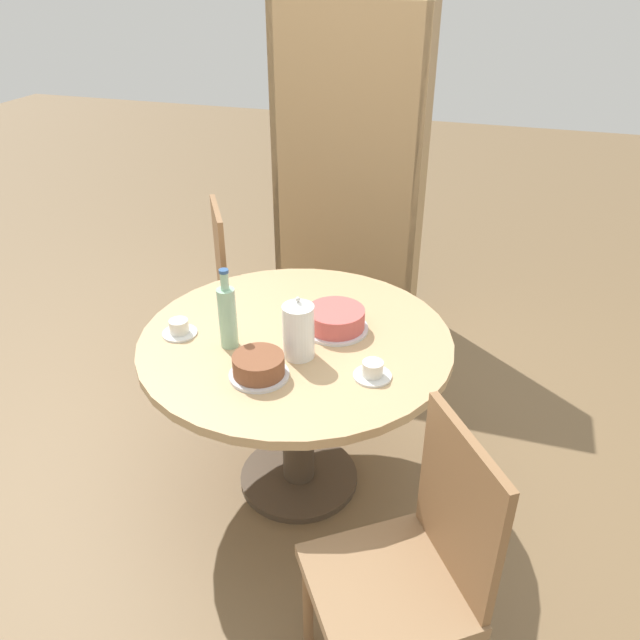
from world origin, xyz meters
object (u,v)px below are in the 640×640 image
object	(u,v)px
cake_main	(336,320)
cup_a	(179,329)
chair_a	(248,287)
coffee_pot	(298,329)
cake_second	(259,367)
chair_b	(410,568)
water_bottle	(227,315)
cup_b	(373,371)
bookshelf	(348,178)

from	to	relation	value
cake_main	cup_a	distance (m)	0.59
chair_a	coffee_pot	bearing A→B (deg)	-177.10
chair_a	cake_second	distance (m)	1.17
chair_b	chair_a	bearing A→B (deg)	-177.90
coffee_pot	cake_second	size ratio (longest dim) A/B	1.15
water_bottle	cake_second	xyz separation A→B (m)	(0.18, -0.15, -0.09)
chair_a	coffee_pot	xyz separation A→B (m)	(0.58, -0.86, 0.35)
water_bottle	cup_a	distance (m)	0.24
cake_second	cup_b	size ratio (longest dim) A/B	1.57
chair_b	cake_main	bearing A→B (deg)	174.18
chair_b	cake_second	distance (m)	0.80
bookshelf	cup_a	world-z (taller)	bookshelf
cake_second	cake_main	bearing A→B (deg)	66.29
cup_a	bookshelf	bearing A→B (deg)	82.35
bookshelf	cup_a	xyz separation A→B (m)	(-0.22, -1.63, -0.11)
coffee_pot	cup_a	distance (m)	0.49
coffee_pot	water_bottle	xyz separation A→B (m)	(-0.27, -0.01, 0.02)
chair_a	cake_second	size ratio (longest dim) A/B	4.52
cake_second	cup_b	xyz separation A→B (m)	(0.37, 0.11, -0.02)
chair_b	coffee_pot	xyz separation A→B (m)	(-0.53, 0.59, 0.35)
chair_b	cup_a	distance (m)	1.20
coffee_pot	cup_b	bearing A→B (deg)	-10.10
bookshelf	water_bottle	xyz separation A→B (m)	(-0.01, -1.65, -0.01)
coffee_pot	chair_a	bearing A→B (deg)	123.83
chair_a	cup_b	bearing A→B (deg)	-167.63
cake_main	cup_b	world-z (taller)	cake_main
chair_a	cake_second	world-z (taller)	chair_a
chair_a	cake_main	xyz separation A→B (m)	(0.65, -0.65, 0.28)
bookshelf	water_bottle	distance (m)	1.65
chair_b	cake_main	xyz separation A→B (m)	(-0.45, 0.80, 0.28)
coffee_pot	cake_main	size ratio (longest dim) A/B	0.95
chair_a	cup_b	xyz separation A→B (m)	(0.86, -0.91, 0.27)
chair_b	cake_second	world-z (taller)	chair_b
coffee_pot	water_bottle	bearing A→B (deg)	-177.56
chair_a	bookshelf	size ratio (longest dim) A/B	0.52
chair_a	chair_b	bearing A→B (deg)	-173.63
cake_main	bookshelf	bearing A→B (deg)	103.28
bookshelf	cake_main	distance (m)	1.47
water_bottle	cake_second	size ratio (longest dim) A/B	1.49
cake_main	cake_second	distance (m)	0.41
water_bottle	cup_a	bearing A→B (deg)	175.95
water_bottle	cup_b	distance (m)	0.56
chair_b	cake_second	bearing A→B (deg)	-159.85
water_bottle	cake_main	world-z (taller)	water_bottle
cake_second	cup_a	world-z (taller)	cake_second
chair_b	cup_b	size ratio (longest dim) A/B	7.09
water_bottle	chair_b	bearing A→B (deg)	-36.00
cake_main	cup_a	xyz separation A→B (m)	(-0.56, -0.21, -0.02)
cup_b	coffee_pot	bearing A→B (deg)	169.90
coffee_pot	cup_b	world-z (taller)	coffee_pot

